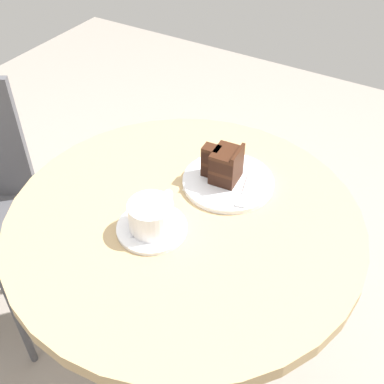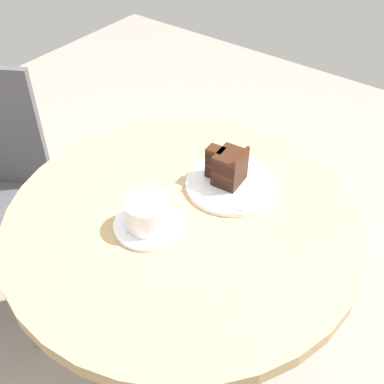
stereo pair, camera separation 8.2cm
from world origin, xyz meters
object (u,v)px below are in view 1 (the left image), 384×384
at_px(saucer, 152,228).
at_px(fork, 244,192).
at_px(cake_plate, 228,181).
at_px(teaspoon, 138,217).
at_px(cake_slice, 224,165).
at_px(coffee_cup, 152,215).
at_px(napkin, 217,180).

bearing_deg(saucer, fork, -31.73).
bearing_deg(cake_plate, fork, -112.35).
bearing_deg(cake_plate, teaspoon, 153.01).
bearing_deg(cake_slice, saucer, 165.56).
bearing_deg(coffee_cup, teaspoon, 84.21).
distance_m(coffee_cup, cake_slice, 0.23).
distance_m(cake_slice, napkin, 0.05).
bearing_deg(teaspoon, cake_plate, -49.46).
bearing_deg(saucer, napkin, -10.77).
bearing_deg(cake_slice, coffee_cup, 165.70).
xyz_separation_m(fork, napkin, (0.02, 0.08, -0.01)).
bearing_deg(cake_slice, napkin, 106.45).
relative_size(coffee_cup, napkin, 0.74).
xyz_separation_m(coffee_cup, cake_slice, (0.22, -0.06, 0.01)).
bearing_deg(saucer, teaspoon, 82.32).
relative_size(cake_plate, napkin, 1.24).
height_order(cake_plate, napkin, cake_plate).
relative_size(saucer, fork, 1.08).
bearing_deg(fork, cake_slice, -122.13).
height_order(saucer, cake_slice, cake_slice).
xyz_separation_m(saucer, fork, (0.20, -0.12, 0.01)).
height_order(coffee_cup, teaspoon, coffee_cup).
height_order(cake_plate, cake_slice, cake_slice).
xyz_separation_m(cake_slice, napkin, (-0.00, 0.02, -0.05)).
distance_m(coffee_cup, napkin, 0.22).
distance_m(teaspoon, napkin, 0.23).
height_order(coffee_cup, fork, coffee_cup).
bearing_deg(coffee_cup, cake_plate, -17.34).
xyz_separation_m(teaspoon, cake_slice, (0.21, -0.10, 0.04)).
bearing_deg(saucer, cake_plate, -17.46).
bearing_deg(cake_slice, cake_plate, -85.83).
distance_m(saucer, coffee_cup, 0.04).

